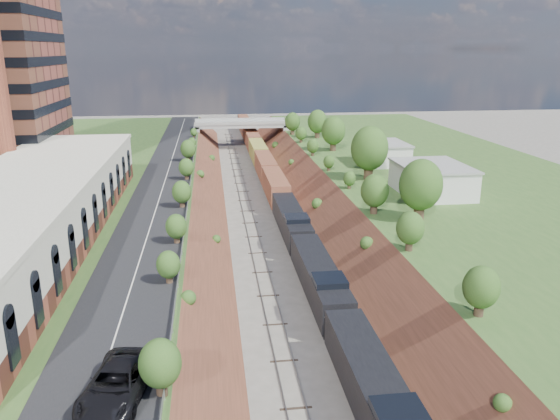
% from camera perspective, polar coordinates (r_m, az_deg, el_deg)
% --- Properties ---
extents(platform_left, '(44.00, 180.00, 5.00)m').
position_cam_1_polar(platform_left, '(88.13, -23.45, 0.15)').
color(platform_left, '#345924').
rests_on(platform_left, ground).
extents(platform_right, '(44.00, 180.00, 5.00)m').
position_cam_1_polar(platform_right, '(94.00, 18.87, 1.59)').
color(platform_right, '#345924').
rests_on(platform_right, ground).
extents(embankment_left, '(10.00, 180.00, 10.00)m').
position_cam_1_polar(embankment_left, '(85.30, -8.94, -0.92)').
color(embankment_left, brown).
rests_on(embankment_left, ground).
extents(embankment_right, '(10.00, 180.00, 10.00)m').
position_cam_1_polar(embankment_right, '(87.36, 5.63, -0.38)').
color(embankment_right, brown).
rests_on(embankment_right, ground).
extents(rail_left_track, '(1.58, 180.00, 0.18)m').
position_cam_1_polar(rail_left_track, '(85.40, -3.30, -0.66)').
color(rail_left_track, gray).
rests_on(rail_left_track, ground).
extents(rail_right_track, '(1.58, 180.00, 0.18)m').
position_cam_1_polar(rail_right_track, '(85.89, 0.16, -0.53)').
color(rail_right_track, gray).
rests_on(rail_right_track, ground).
extents(road, '(8.00, 180.00, 0.10)m').
position_cam_1_polar(road, '(84.22, -12.15, 2.25)').
color(road, black).
rests_on(road, platform_left).
extents(guardrail, '(0.10, 171.00, 0.70)m').
position_cam_1_polar(guardrail, '(83.64, -9.38, 2.66)').
color(guardrail, '#99999E').
rests_on(guardrail, platform_left).
extents(commercial_building, '(14.30, 62.30, 7.00)m').
position_cam_1_polar(commercial_building, '(64.87, -24.90, -0.03)').
color(commercial_building, brown).
rests_on(commercial_building, platform_left).
extents(overpass, '(24.50, 8.30, 7.40)m').
position_cam_1_polar(overpass, '(145.08, -4.09, 8.40)').
color(overpass, gray).
rests_on(overpass, ground).
extents(white_building_near, '(9.00, 12.00, 4.00)m').
position_cam_1_polar(white_building_near, '(81.99, 15.58, 3.03)').
color(white_building_near, silver).
rests_on(white_building_near, platform_right).
extents(white_building_far, '(8.00, 10.00, 3.60)m').
position_cam_1_polar(white_building_far, '(102.04, 10.61, 5.80)').
color(white_building_far, silver).
rests_on(white_building_far, platform_right).
extents(tree_right_large, '(5.25, 5.25, 7.61)m').
position_cam_1_polar(tree_right_large, '(68.22, 14.50, 2.52)').
color(tree_right_large, '#473323').
rests_on(tree_right_large, platform_right).
extents(tree_left_crest, '(2.45, 2.45, 3.55)m').
position_cam_1_polar(tree_left_crest, '(45.40, -11.47, -7.49)').
color(tree_left_crest, '#473323').
rests_on(tree_left_crest, platform_left).
extents(freight_train, '(3.13, 159.24, 4.66)m').
position_cam_1_polar(freight_train, '(107.52, -1.45, 4.37)').
color(freight_train, black).
rests_on(freight_train, ground).
extents(suv, '(4.56, 7.67, 2.00)m').
position_cam_1_polar(suv, '(35.47, -16.65, -16.94)').
color(suv, black).
rests_on(suv, road).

